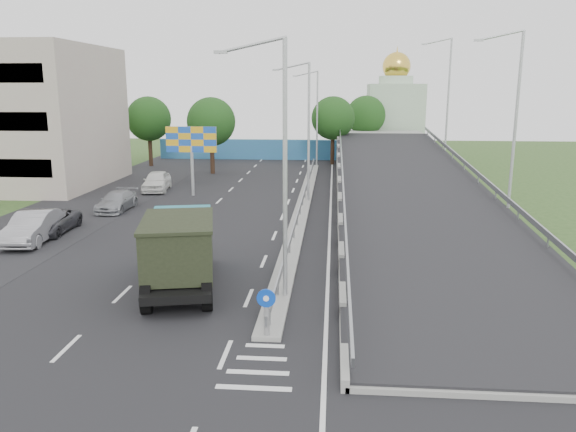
# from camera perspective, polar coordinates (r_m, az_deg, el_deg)

# --- Properties ---
(ground) EXTENTS (160.00, 160.00, 0.00)m
(ground) POSITION_cam_1_polar(r_m,az_deg,el_deg) (17.64, -3.04, -15.53)
(ground) COLOR #2D4C1E
(ground) RESTS_ON ground
(road_surface) EXTENTS (26.00, 90.00, 0.04)m
(road_surface) POSITION_cam_1_polar(r_m,az_deg,el_deg) (36.72, -3.53, -0.40)
(road_surface) COLOR black
(road_surface) RESTS_ON ground
(parking_strip) EXTENTS (8.00, 90.00, 0.05)m
(parking_strip) POSITION_cam_1_polar(r_m,az_deg,el_deg) (40.64, -21.99, -0.03)
(parking_strip) COLOR black
(parking_strip) RESTS_ON ground
(median) EXTENTS (1.00, 44.00, 0.20)m
(median) POSITION_cam_1_polar(r_m,az_deg,el_deg) (40.30, 1.50, 0.95)
(median) COLOR gray
(median) RESTS_ON ground
(overpass_ramp) EXTENTS (10.00, 50.00, 3.50)m
(overpass_ramp) POSITION_cam_1_polar(r_m,az_deg,el_deg) (40.29, 12.24, 3.05)
(overpass_ramp) COLOR gray
(overpass_ramp) RESTS_ON ground
(median_guardrail) EXTENTS (0.09, 44.00, 0.71)m
(median_guardrail) POSITION_cam_1_polar(r_m,az_deg,el_deg) (40.17, 1.51, 1.85)
(median_guardrail) COLOR gray
(median_guardrail) RESTS_ON median
(sign_bollard) EXTENTS (0.64, 0.23, 1.67)m
(sign_bollard) POSITION_cam_1_polar(r_m,az_deg,el_deg) (19.15, -2.20, -9.73)
(sign_bollard) COLOR black
(sign_bollard) RESTS_ON median
(lamp_post_near) EXTENTS (2.74, 0.18, 10.08)m
(lamp_post_near) POSITION_cam_1_polar(r_m,az_deg,el_deg) (21.63, -0.81, 6.00)
(lamp_post_near) COLOR #B2B5B7
(lamp_post_near) RESTS_ON median
(lamp_post_mid) EXTENTS (2.74, 0.18, 10.08)m
(lamp_post_mid) POSITION_cam_1_polar(r_m,az_deg,el_deg) (41.51, 1.86, 9.25)
(lamp_post_mid) COLOR #B2B5B7
(lamp_post_mid) RESTS_ON median
(lamp_post_far) EXTENTS (2.74, 0.18, 10.08)m
(lamp_post_far) POSITION_cam_1_polar(r_m,az_deg,el_deg) (61.47, 2.81, 10.39)
(lamp_post_far) COLOR #B2B5B7
(lamp_post_far) RESTS_ON median
(blue_wall) EXTENTS (30.00, 0.50, 2.40)m
(blue_wall) POSITION_cam_1_polar(r_m,az_deg,el_deg) (68.04, -0.55, 6.74)
(blue_wall) COLOR teal
(blue_wall) RESTS_ON ground
(church) EXTENTS (7.00, 7.00, 13.80)m
(church) POSITION_cam_1_polar(r_m,az_deg,el_deg) (75.85, 10.78, 10.25)
(church) COLOR #B2CCAD
(church) RESTS_ON ground
(billboard) EXTENTS (4.00, 0.24, 5.50)m
(billboard) POSITION_cam_1_polar(r_m,az_deg,el_deg) (44.99, -9.79, 7.27)
(billboard) COLOR #B2B5B7
(billboard) RESTS_ON ground
(tree_left_mid) EXTENTS (4.80, 4.80, 7.60)m
(tree_left_mid) POSITION_cam_1_polar(r_m,az_deg,el_deg) (56.79, -7.80, 9.45)
(tree_left_mid) COLOR black
(tree_left_mid) RESTS_ON ground
(tree_median_far) EXTENTS (4.80, 4.80, 7.60)m
(tree_median_far) POSITION_cam_1_polar(r_m,az_deg,el_deg) (63.46, 4.59, 9.87)
(tree_median_far) COLOR black
(tree_median_far) RESTS_ON ground
(tree_left_far) EXTENTS (4.80, 4.80, 7.60)m
(tree_left_far) POSITION_cam_1_polar(r_m,az_deg,el_deg) (63.74, -13.97, 9.55)
(tree_left_far) COLOR black
(tree_left_far) RESTS_ON ground
(tree_ramp_far) EXTENTS (4.80, 4.80, 7.60)m
(tree_ramp_far) POSITION_cam_1_polar(r_m,az_deg,el_deg) (70.56, 7.91, 10.08)
(tree_ramp_far) COLOR black
(tree_ramp_far) RESTS_ON ground
(dump_truck) EXTENTS (4.11, 7.67, 3.21)m
(dump_truck) POSITION_cam_1_polar(r_m,az_deg,el_deg) (24.39, -10.93, -3.12)
(dump_truck) COLOR black
(dump_truck) RESTS_ON ground
(parked_car_b) EXTENTS (2.34, 5.39, 1.72)m
(parked_car_b) POSITION_cam_1_polar(r_m,az_deg,el_deg) (34.31, -24.44, -1.01)
(parked_car_b) COLOR #96959A
(parked_car_b) RESTS_ON ground
(parked_car_c) EXTENTS (2.42, 4.88, 1.33)m
(parked_car_c) POSITION_cam_1_polar(r_m,az_deg,el_deg) (36.00, -23.01, -0.59)
(parked_car_c) COLOR #323237
(parked_car_c) RESTS_ON ground
(parked_car_d) EXTENTS (1.87, 4.60, 1.33)m
(parked_car_d) POSITION_cam_1_polar(r_m,az_deg,el_deg) (41.19, -17.01, 1.45)
(parked_car_d) COLOR gray
(parked_car_d) RESTS_ON ground
(parked_car_e) EXTENTS (2.59, 5.08, 1.66)m
(parked_car_e) POSITION_cam_1_polar(r_m,az_deg,el_deg) (48.31, -13.19, 3.47)
(parked_car_e) COLOR white
(parked_car_e) RESTS_ON ground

